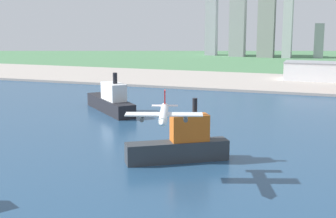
{
  "coord_description": "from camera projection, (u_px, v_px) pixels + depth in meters",
  "views": [
    {
      "loc": [
        63.11,
        -28.32,
        70.03
      ],
      "look_at": [
        0.92,
        151.51,
        33.74
      ],
      "focal_mm": 52.18,
      "sensor_mm": 36.0,
      "label": 1
    }
  ],
  "objects": [
    {
      "name": "industrial_pier",
      "position": [
        272.0,
        82.0,
        514.33
      ],
      "size": [
        840.0,
        140.0,
        2.5
      ],
      "primitive_type": "cube",
      "color": "#A79D94",
      "rests_on": "ground"
    },
    {
      "name": "cargo_ship",
      "position": [
        111.0,
        101.0,
        359.86
      ],
      "size": [
        57.62,
        55.94,
        30.13
      ],
      "color": "black",
      "rests_on": "water_bay"
    },
    {
      "name": "container_barge",
      "position": [
        181.0,
        144.0,
        237.74
      ],
      "size": [
        47.82,
        35.57,
        30.95
      ],
      "color": "#2D3338",
      "rests_on": "water_bay"
    },
    {
      "name": "distant_skyline",
      "position": [
        267.0,
        25.0,
        839.07
      ],
      "size": [
        260.24,
        36.93,
        132.4
      ],
      "color": "#A1A1AD",
      "rests_on": "ground"
    },
    {
      "name": "ground_plane",
      "position": [
        237.0,
        119.0,
        338.18
      ],
      "size": [
        2400.0,
        2400.0,
        0.0
      ],
      "primitive_type": "plane",
      "color": "#497A4F"
    },
    {
      "name": "airplane_landing",
      "position": [
        164.0,
        114.0,
        204.57
      ],
      "size": [
        33.47,
        37.85,
        11.11
      ],
      "color": "white"
    },
    {
      "name": "water_bay",
      "position": [
        216.0,
        139.0,
        282.46
      ],
      "size": [
        840.0,
        360.0,
        0.15
      ],
      "primitive_type": "cube",
      "color": "navy",
      "rests_on": "ground"
    },
    {
      "name": "warehouse_main",
      "position": [
        314.0,
        71.0,
        522.03
      ],
      "size": [
        60.97,
        34.84,
        19.51
      ],
      "color": "white",
      "rests_on": "industrial_pier"
    }
  ]
}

